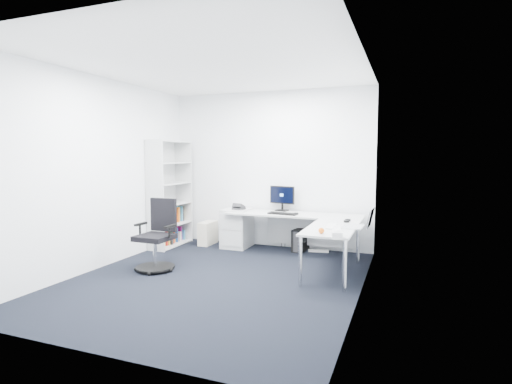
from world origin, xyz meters
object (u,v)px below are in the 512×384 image
(bookshelf, at_px, (170,194))
(task_chair, at_px, (155,235))
(monitor, at_px, (282,198))
(l_desk, at_px, (288,237))
(laptop, at_px, (353,218))

(bookshelf, height_order, task_chair, bookshelf)
(bookshelf, bearing_deg, monitor, 15.42)
(bookshelf, relative_size, task_chair, 1.88)
(l_desk, relative_size, monitor, 4.87)
(l_desk, height_order, task_chair, task_chair)
(bookshelf, xyz_separation_m, laptop, (3.24, -0.65, -0.15))
(task_chair, distance_m, monitor, 2.31)
(l_desk, relative_size, laptop, 5.91)
(bookshelf, relative_size, monitor, 4.07)
(task_chair, xyz_separation_m, monitor, (1.26, 1.90, 0.37))
(bookshelf, height_order, monitor, bookshelf)
(task_chair, relative_size, monitor, 2.17)
(bookshelf, distance_m, monitor, 1.97)
(laptop, bearing_deg, bookshelf, 170.82)
(bookshelf, bearing_deg, l_desk, -1.32)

